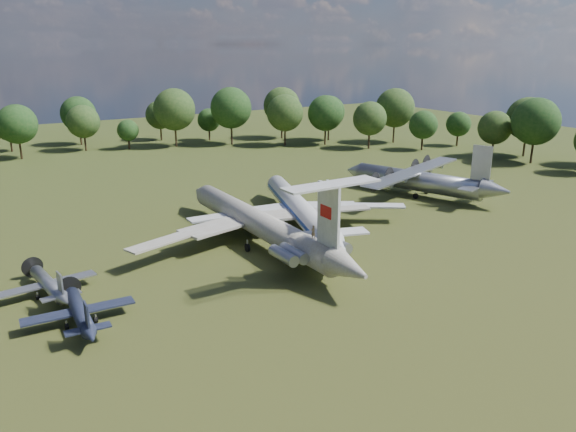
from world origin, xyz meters
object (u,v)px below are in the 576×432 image
il62_airliner (259,228)px  person_on_il62 (313,232)px  small_prop_northwest (49,287)px  small_prop_west (80,315)px  tu104_jet (299,213)px  an12_transport (417,183)px

il62_airliner → person_on_il62: 13.91m
il62_airliner → person_on_il62: size_ratio=29.63×
small_prop_northwest → person_on_il62: size_ratio=8.81×
small_prop_west → tu104_jet: bearing=25.4°
person_on_il62 → small_prop_northwest: bearing=-27.0°
il62_airliner → an12_transport: bearing=11.6°
small_prop_west → small_prop_northwest: (-1.52, 8.89, -0.02)m
tu104_jet → small_prop_west: 38.96m
small_prop_west → person_on_il62: size_ratio=9.01×
an12_transport → small_prop_northwest: size_ratio=2.41×
il62_airliner → tu104_jet: bearing=20.9°
tu104_jet → small_prop_northwest: bearing=-152.5°
tu104_jet → small_prop_west: size_ratio=3.03×
an12_transport → small_prop_northwest: 67.20m
small_prop_west → small_prop_northwest: small_prop_west is taller
an12_transport → person_on_il62: (-37.83, -21.67, 3.34)m
il62_airliner → small_prop_northwest: bearing=-174.7°
il62_airliner → small_prop_west: bearing=-156.8°
tu104_jet → small_prop_northwest: tu104_jet is taller
small_prop_west → small_prop_northwest: bearing=101.9°
tu104_jet → il62_airliner: bearing=-140.8°
il62_airliner → small_prop_northwest: 28.50m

